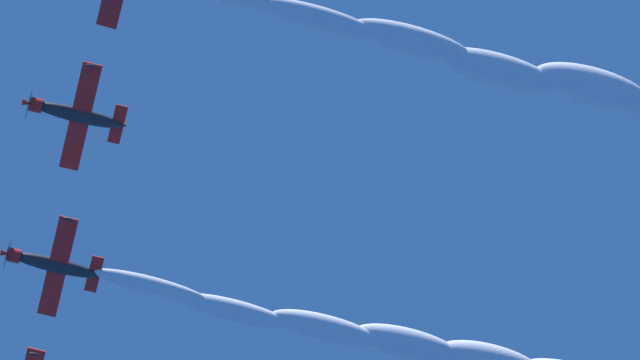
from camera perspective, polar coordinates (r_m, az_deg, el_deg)
The scene contains 3 objects.
airplane_right_wingman at distance 102.50m, azimuth -9.75°, elevation 2.60°, with size 8.36×7.41×2.56m.
airplane_outer_left at distance 104.91m, azimuth -10.63°, elevation -3.32°, with size 8.36×7.41×2.32m.
smoke_trail_left_wingman at distance 99.82m, azimuth 10.97°, elevation 3.46°, with size 6.04×46.91×3.58m.
Camera 1 is at (-40.80, 1.56, 1.52)m, focal length 80.36 mm.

